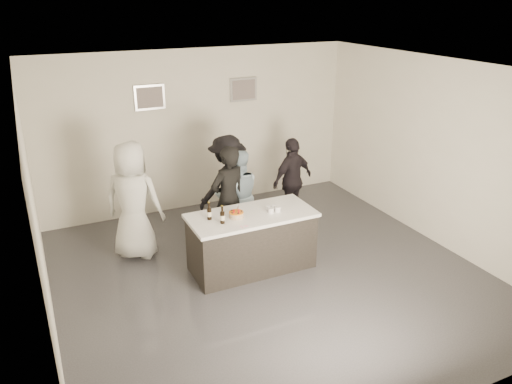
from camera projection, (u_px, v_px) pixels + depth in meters
floor at (270, 275)px, 7.42m from camera, size 6.00×6.00×0.00m
ceiling at (273, 70)px, 6.30m from camera, size 6.00×6.00×0.00m
wall_back at (199, 130)px, 9.38m from camera, size 6.00×0.04×3.00m
wall_front at (427, 290)px, 4.34m from camera, size 6.00×0.04×3.00m
wall_left at (37, 220)px, 5.67m from camera, size 0.04×6.00×3.00m
wall_right at (437, 153)px, 8.05m from camera, size 0.04×6.00×3.00m
picture_left at (150, 97)px, 8.74m from camera, size 0.54×0.04×0.44m
picture_right at (243, 89)px, 9.45m from camera, size 0.54×0.04×0.44m
bar_counter at (252, 241)px, 7.45m from camera, size 1.86×0.86×0.90m
cake at (236, 215)px, 7.16m from camera, size 0.21×0.21×0.07m
beer_bottle_a at (209, 211)px, 7.06m from camera, size 0.07×0.07×0.26m
beer_bottle_b at (222, 215)px, 6.94m from camera, size 0.07×0.07×0.26m
tumbler_cluster at (273, 209)px, 7.36m from camera, size 0.19×0.19×0.08m
candles at (247, 226)px, 6.90m from camera, size 0.24×0.08×0.01m
person_main_black at (228, 199)px, 7.87m from camera, size 0.72×0.56×1.75m
person_main_blue at (238, 196)px, 8.23m from camera, size 0.85×0.70×1.57m
person_guest_left at (133, 201)px, 7.65m from camera, size 1.09×1.01×1.87m
person_guest_right at (292, 180)px, 8.97m from camera, size 0.98×0.62×1.55m
person_guest_back at (228, 185)px, 8.50m from camera, size 1.25×0.94×1.72m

